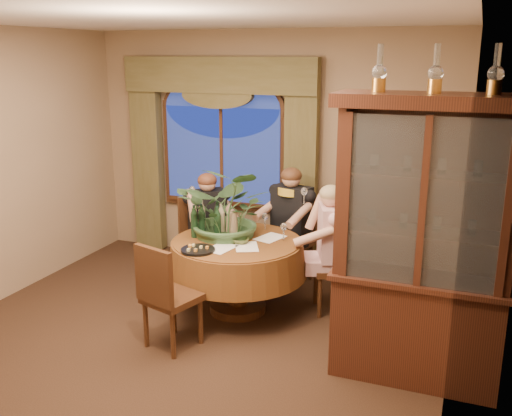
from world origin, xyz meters
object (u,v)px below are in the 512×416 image
at_px(wine_bottle_4, 202,216).
at_px(wine_bottle_5, 221,220).
at_px(dining_table, 237,276).
at_px(wine_bottle_2, 217,223).
at_px(oil_lamp_left, 380,68).
at_px(stoneware_vase, 232,224).
at_px(person_back, 208,227).
at_px(centerpiece_plant, 229,175).
at_px(wine_bottle_0, 194,221).
at_px(china_cabinet, 422,244).
at_px(chair_back_right, 291,241).
at_px(chair_back, 203,241).
at_px(wine_bottle_1, 202,220).
at_px(person_scarf, 292,226).
at_px(chair_front_left, 172,295).
at_px(wine_bottle_3, 217,217).
at_px(oil_lamp_center, 436,69).
at_px(olive_bowl, 241,241).
at_px(person_pink, 331,249).
at_px(chair_right, 335,266).
at_px(oil_lamp_right, 496,69).

bearing_deg(wine_bottle_4, wine_bottle_5, -10.81).
bearing_deg(dining_table, wine_bottle_2, -173.68).
bearing_deg(oil_lamp_left, stoneware_vase, 153.88).
distance_m(person_back, centerpiece_plant, 1.05).
distance_m(wine_bottle_0, wine_bottle_5, 0.27).
bearing_deg(wine_bottle_2, oil_lamp_left, -20.24).
distance_m(china_cabinet, chair_back_right, 2.28).
height_order(chair_back, wine_bottle_2, wine_bottle_2).
distance_m(oil_lamp_left, chair_back_right, 2.74).
xyz_separation_m(stoneware_vase, wine_bottle_0, (-0.33, -0.18, 0.04)).
bearing_deg(stoneware_vase, person_back, 135.18).
bearing_deg(wine_bottle_1, chair_back_right, 55.95).
height_order(stoneware_vase, wine_bottle_4, wine_bottle_4).
height_order(person_back, wine_bottle_0, person_back).
xyz_separation_m(person_scarf, stoneware_vase, (-0.38, -0.78, 0.20)).
bearing_deg(person_scarf, oil_lamp_left, 143.25).
height_order(chair_back, centerpiece_plant, centerpiece_plant).
distance_m(chair_front_left, wine_bottle_3, 1.11).
bearing_deg(chair_back_right, stoneware_vase, 81.04).
bearing_deg(wine_bottle_5, chair_back, 132.87).
height_order(wine_bottle_0, wine_bottle_4, same).
bearing_deg(dining_table, chair_front_left, -106.83).
distance_m(centerpiece_plant, wine_bottle_2, 0.48).
height_order(wine_bottle_4, wine_bottle_5, same).
height_order(person_scarf, wine_bottle_0, person_scarf).
height_order(oil_lamp_center, olive_bowl, oil_lamp_center).
height_order(china_cabinet, stoneware_vase, china_cabinet).
bearing_deg(person_pink, chair_back, 59.76).
bearing_deg(china_cabinet, olive_bowl, 162.54).
bearing_deg(wine_bottle_3, wine_bottle_0, -123.57).
height_order(china_cabinet, wine_bottle_5, china_cabinet).
bearing_deg(chair_front_left, olive_bowl, 84.30).
xyz_separation_m(oil_lamp_left, chair_back, (-2.06, 1.19, -1.94)).
distance_m(oil_lamp_center, person_pink, 2.21).
distance_m(china_cabinet, chair_back, 2.80).
relative_size(oil_lamp_center, chair_back, 0.35).
bearing_deg(wine_bottle_0, china_cabinet, -14.01).
height_order(chair_back_right, person_back, person_back).
xyz_separation_m(dining_table, oil_lamp_left, (1.40, -0.61, 2.05)).
relative_size(oil_lamp_center, chair_back_right, 0.35).
height_order(chair_back, person_scarf, person_scarf).
xyz_separation_m(oil_lamp_center, chair_back, (-2.45, 1.19, -1.94)).
height_order(chair_right, chair_back, same).
distance_m(china_cabinet, wine_bottle_2, 2.08).
bearing_deg(person_pink, person_back, 56.75).
bearing_deg(dining_table, wine_bottle_5, 156.81).
height_order(oil_lamp_center, stoneware_vase, oil_lamp_center).
relative_size(oil_lamp_center, centerpiece_plant, 0.31).
bearing_deg(oil_lamp_center, wine_bottle_0, 165.99).
distance_m(oil_lamp_right, chair_back, 3.64).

